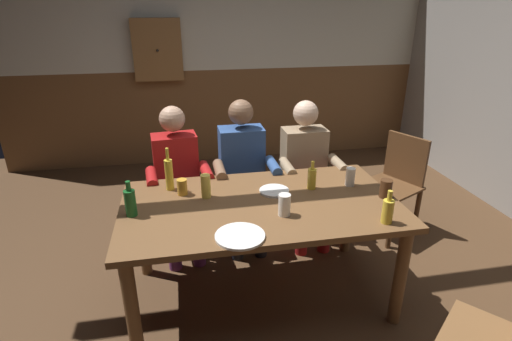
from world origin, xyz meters
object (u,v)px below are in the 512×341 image
at_px(chair_empty_near_left, 395,182).
at_px(plate_0, 274,191).
at_px(bottle_2, 388,210).
at_px(pint_glass_4, 350,177).
at_px(pint_glass_2, 206,186).
at_px(pint_glass_0, 182,187).
at_px(person_0, 178,177).
at_px(bottle_0, 169,174).
at_px(person_2, 306,167).
at_px(pint_glass_3, 284,205).
at_px(plate_1, 240,236).
at_px(bottle_3, 130,202).
at_px(wall_dart_cabinet, 158,50).
at_px(dining_table, 261,215).
at_px(bottle_1, 312,178).
at_px(person_1, 243,169).
at_px(pint_glass_1, 386,189).

height_order(chair_empty_near_left, plate_0, chair_empty_near_left).
height_order(bottle_2, pint_glass_4, bottle_2).
relative_size(plate_0, pint_glass_4, 1.56).
bearing_deg(pint_glass_2, pint_glass_0, 155.73).
height_order(person_0, bottle_0, person_0).
bearing_deg(person_2, pint_glass_3, 64.52).
relative_size(person_2, bottle_2, 5.87).
bearing_deg(plate_1, pint_glass_2, 105.24).
bearing_deg(bottle_3, wall_dart_cabinet, 87.37).
relative_size(person_2, pint_glass_0, 11.03).
xyz_separation_m(pint_glass_2, pint_glass_4, (1.01, -0.01, -0.01)).
relative_size(person_0, pint_glass_2, 7.59).
relative_size(person_0, wall_dart_cabinet, 1.73).
relative_size(bottle_2, bottle_3, 0.91).
bearing_deg(person_0, plate_1, 101.11).
xyz_separation_m(bottle_3, pint_glass_2, (0.46, 0.16, -0.01)).
distance_m(person_2, plate_1, 1.32).
relative_size(dining_table, person_0, 1.47).
distance_m(bottle_0, bottle_1, 0.98).
bearing_deg(bottle_3, person_1, 42.73).
bearing_deg(plate_0, pint_glass_1, -16.95).
height_order(plate_1, wall_dart_cabinet, wall_dart_cabinet).
xyz_separation_m(dining_table, plate_1, (-0.19, -0.38, 0.10)).
bearing_deg(pint_glass_1, bottle_0, 164.49).
height_order(pint_glass_0, wall_dart_cabinet, wall_dart_cabinet).
xyz_separation_m(chair_empty_near_left, bottle_3, (-2.16, -0.68, 0.36)).
relative_size(person_1, pint_glass_4, 9.47).
bearing_deg(bottle_1, person_2, 75.72).
xyz_separation_m(pint_glass_2, wall_dart_cabinet, (-0.34, 2.55, 0.60)).
bearing_deg(bottle_0, plate_0, -14.04).
distance_m(chair_empty_near_left, pint_glass_4, 0.92).
bearing_deg(pint_glass_2, dining_table, -23.37).
bearing_deg(pint_glass_4, wall_dart_cabinet, 117.86).
bearing_deg(pint_glass_1, wall_dart_cabinet, 118.54).
distance_m(person_1, wall_dart_cabinet, 2.21).
height_order(bottle_2, pint_glass_2, bottle_2).
relative_size(chair_empty_near_left, pint_glass_4, 6.73).
xyz_separation_m(pint_glass_0, pint_glass_1, (1.32, -0.29, 0.01)).
bearing_deg(dining_table, person_2, 53.20).
xyz_separation_m(person_0, pint_glass_0, (0.03, -0.50, 0.14)).
bearing_deg(bottle_2, bottle_3, 165.93).
relative_size(person_0, chair_empty_near_left, 1.38).
relative_size(bottle_0, pint_glass_3, 2.22).
bearing_deg(person_0, bottle_1, 142.33).
xyz_separation_m(bottle_0, wall_dart_cabinet, (-0.10, 2.38, 0.57)).
distance_m(plate_0, pint_glass_4, 0.55).
bearing_deg(pint_glass_3, pint_glass_4, 30.10).
relative_size(person_1, chair_empty_near_left, 1.41).
distance_m(bottle_3, wall_dart_cabinet, 2.78).
bearing_deg(pint_glass_0, dining_table, -23.65).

